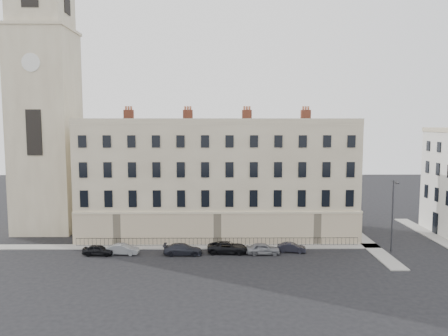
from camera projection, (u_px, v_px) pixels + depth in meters
The scene contains 14 objects.
ground at pixel (271, 259), 48.90m from camera, with size 160.00×160.00×0.00m, color black.
terrace at pixel (218, 179), 59.96m from camera, with size 36.22×12.22×17.00m.
church_tower at pixel (45, 98), 60.55m from camera, with size 8.00×8.13×44.00m.
pavement_terrace at pixel (185, 247), 53.76m from camera, with size 48.00×2.00×0.12m, color gray.
pavement_east_return at pixel (363, 240), 57.00m from camera, with size 2.00×24.00×0.12m, color gray.
pavement_adjacent at pixel (431, 235), 59.10m from camera, with size 2.00×20.00×0.12m, color gray.
railings at pixel (217, 242), 54.15m from camera, with size 35.00×0.04×0.96m.
car_a at pixel (98, 250), 50.46m from camera, with size 1.44×3.57×1.22m, color black.
car_b at pixel (123, 249), 50.75m from camera, with size 1.29×3.70×1.22m, color gray.
car_c at pixel (183, 249), 50.59m from camera, with size 1.83×4.49×1.30m, color #21232D.
car_d at pixel (228, 247), 51.29m from camera, with size 2.21×4.79×1.33m, color black.
car_e at pixel (263, 249), 50.78m from camera, with size 1.59×3.94×1.34m, color gray.
car_f at pixel (291, 248), 51.63m from camera, with size 1.17×3.36×1.11m, color black.
streetlamp at pixel (393, 212), 51.42m from camera, with size 0.40×1.85×8.57m.
Camera 1 is at (-5.78, -47.51, 15.29)m, focal length 35.00 mm.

